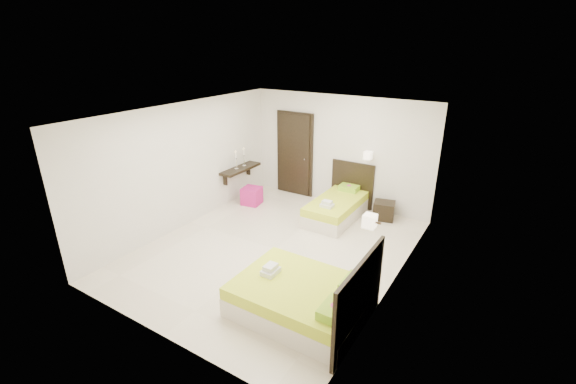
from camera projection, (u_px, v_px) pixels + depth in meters
The scene contains 7 objects.
floor at pixel (275, 249), 7.38m from camera, with size 5.50×5.50×0.00m, color beige.
bed_single at pixel (338, 206), 8.63m from camera, with size 1.05×1.75×1.45m.
bed_double at pixel (305, 298), 5.54m from camera, with size 1.86×1.58×1.53m.
nightstand at pixel (384, 210), 8.58m from camera, with size 0.45×0.40×0.40m, color black.
ottoman at pixel (252, 196), 9.36m from camera, with size 0.42×0.42×0.42m, color #AD1769.
door at pixel (295, 154), 9.72m from camera, with size 1.02×0.15×2.14m.
console_shelf at pixel (240, 169), 9.37m from camera, with size 0.35×1.20×0.78m.
Camera 1 is at (3.63, -5.36, 3.73)m, focal length 24.00 mm.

